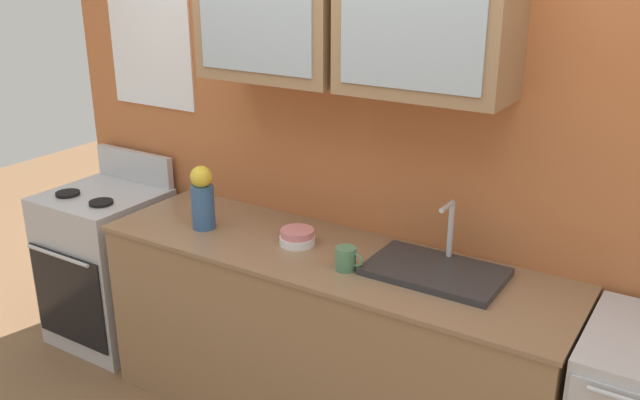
{
  "coord_description": "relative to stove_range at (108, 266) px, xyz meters",
  "views": [
    {
      "loc": [
        1.45,
        -2.35,
        2.15
      ],
      "look_at": [
        -0.04,
        0.0,
        1.13
      ],
      "focal_mm": 38.52,
      "sensor_mm": 36.0,
      "label": 1
    }
  ],
  "objects": [
    {
      "name": "back_wall_unit",
      "position": [
        1.46,
        0.31,
        1.09
      ],
      "size": [
        3.65,
        0.43,
        2.8
      ],
      "color": "#B76638",
      "rests_on": "ground_plane"
    },
    {
      "name": "counter",
      "position": [
        1.46,
        0.0,
        -0.01
      ],
      "size": [
        2.19,
        0.64,
        0.88
      ],
      "color": "#93704C",
      "rests_on": "ground_plane"
    },
    {
      "name": "stove_range",
      "position": [
        0.0,
        0.0,
        0.0
      ],
      "size": [
        0.59,
        0.61,
        1.06
      ],
      "color": "silver",
      "rests_on": "ground_plane"
    },
    {
      "name": "sink_faucet",
      "position": [
        1.95,
        0.06,
        0.46
      ],
      "size": [
        0.56,
        0.35,
        0.29
      ],
      "color": "#2D2D30",
      "rests_on": "counter"
    },
    {
      "name": "bowl_stack",
      "position": [
        1.3,
        0.02,
        0.47
      ],
      "size": [
        0.16,
        0.16,
        0.07
      ],
      "color": "white",
      "rests_on": "counter"
    },
    {
      "name": "vase",
      "position": [
        0.81,
        -0.06,
        0.59
      ],
      "size": [
        0.11,
        0.11,
        0.31
      ],
      "color": "#33598C",
      "rests_on": "counter"
    },
    {
      "name": "cup_near_sink",
      "position": [
        1.62,
        -0.09,
        0.48
      ],
      "size": [
        0.13,
        0.09,
        0.1
      ],
      "color": "#4C7F59",
      "rests_on": "counter"
    }
  ]
}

